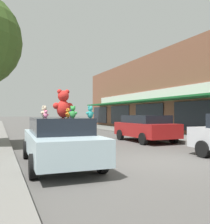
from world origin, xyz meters
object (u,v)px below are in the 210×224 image
at_px(teddy_bear_cream, 44,112).
at_px(teddy_bear_pink, 46,114).
at_px(plush_art_car, 59,140).
at_px(teddy_bear_giant, 63,104).
at_px(teddy_bear_orange, 68,113).
at_px(teddy_bear_purple, 71,112).
at_px(teddy_bear_green, 73,112).
at_px(teddy_bear_blue, 68,114).
at_px(teddy_bear_teal, 90,112).
at_px(parked_car_far_center, 145,127).
at_px(teddy_bear_yellow, 63,114).

bearing_deg(teddy_bear_cream, teddy_bear_pink, 56.63).
distance_m(plush_art_car, teddy_bear_giant, 1.10).
xyz_separation_m(teddy_bear_orange, teddy_bear_pink, (-0.60, 0.29, -0.03)).
bearing_deg(teddy_bear_pink, teddy_bear_giant, -168.95).
bearing_deg(teddy_bear_purple, teddy_bear_green, 21.42).
xyz_separation_m(teddy_bear_giant, teddy_bear_cream, (-0.56, 0.10, -0.24)).
distance_m(teddy_bear_giant, teddy_bear_blue, 0.90).
distance_m(teddy_bear_blue, teddy_bear_teal, 1.93).
bearing_deg(teddy_bear_pink, teddy_bear_purple, -140.05).
bearing_deg(parked_car_far_center, teddy_bear_orange, -140.07).
height_order(teddy_bear_cream, teddy_bear_green, teddy_bear_cream).
height_order(teddy_bear_blue, teddy_bear_green, teddy_bear_green).
height_order(teddy_bear_teal, teddy_bear_orange, teddy_bear_teal).
height_order(teddy_bear_green, teddy_bear_pink, teddy_bear_green).
bearing_deg(teddy_bear_orange, teddy_bear_blue, -155.51).
bearing_deg(teddy_bear_yellow, parked_car_far_center, -77.97).
height_order(plush_art_car, teddy_bear_green, teddy_bear_green).
bearing_deg(teddy_bear_giant, teddy_bear_blue, -121.37).
distance_m(plush_art_car, teddy_bear_orange, 0.90).
xyz_separation_m(teddy_bear_cream, teddy_bear_purple, (0.96, 0.47, -0.01)).
distance_m(plush_art_car, teddy_bear_teal, 1.56).
height_order(teddy_bear_teal, teddy_bear_green, teddy_bear_green).
bearing_deg(teddy_bear_purple, teddy_bear_teal, 36.17).
relative_size(teddy_bear_cream, teddy_bear_pink, 1.59).
distance_m(teddy_bear_teal, teddy_bear_pink, 1.50).
height_order(teddy_bear_teal, teddy_bear_pink, teddy_bear_teal).
xyz_separation_m(teddy_bear_cream, teddy_bear_yellow, (0.66, 0.31, -0.06)).
height_order(teddy_bear_teal, teddy_bear_yellow, teddy_bear_teal).
xyz_separation_m(teddy_bear_blue, teddy_bear_orange, (-0.30, -1.10, 0.03)).
bearing_deg(teddy_bear_blue, teddy_bear_giant, 78.30).
bearing_deg(teddy_bear_green, teddy_bear_giant, -43.66).
bearing_deg(teddy_bear_teal, plush_art_car, -80.29).
xyz_separation_m(plush_art_car, teddy_bear_orange, (0.19, -0.35, 0.81)).
xyz_separation_m(teddy_bear_yellow, teddy_bear_purple, (0.30, 0.16, 0.05)).
bearing_deg(teddy_bear_cream, plush_art_car, 125.27).
distance_m(teddy_bear_cream, teddy_bear_yellow, 0.73).
height_order(teddy_bear_giant, teddy_bear_purple, teddy_bear_giant).
relative_size(teddy_bear_blue, teddy_bear_teal, 0.64).
xyz_separation_m(teddy_bear_teal, teddy_bear_green, (-0.33, 0.57, 0.01)).
xyz_separation_m(teddy_bear_giant, teddy_bear_blue, (0.36, 0.77, -0.32)).
height_order(plush_art_car, teddy_bear_purple, teddy_bear_purple).
xyz_separation_m(teddy_bear_teal, teddy_bear_pink, (-1.00, 1.12, -0.05)).
xyz_separation_m(teddy_bear_orange, teddy_bear_cream, (-0.62, 0.43, 0.04)).
bearing_deg(teddy_bear_green, teddy_bear_cream, -11.43).
height_order(plush_art_car, teddy_bear_yellow, teddy_bear_yellow).
relative_size(teddy_bear_green, parked_car_far_center, 0.09).
xyz_separation_m(teddy_bear_blue, teddy_bear_cream, (-0.92, -0.67, 0.07)).
height_order(teddy_bear_giant, teddy_bear_orange, teddy_bear_giant).
bearing_deg(teddy_bear_purple, teddy_bear_giant, -0.75).
height_order(teddy_bear_yellow, teddy_bear_pink, teddy_bear_yellow).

